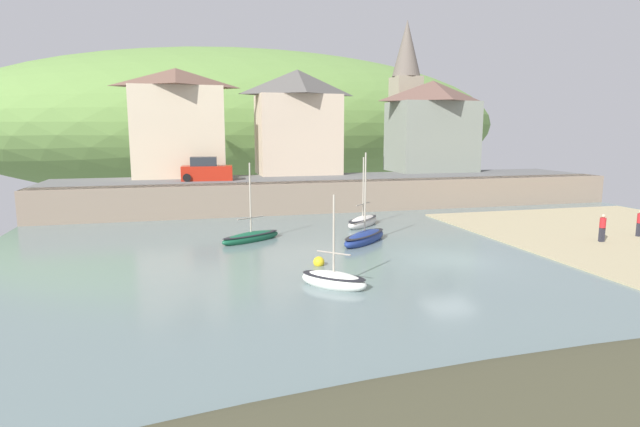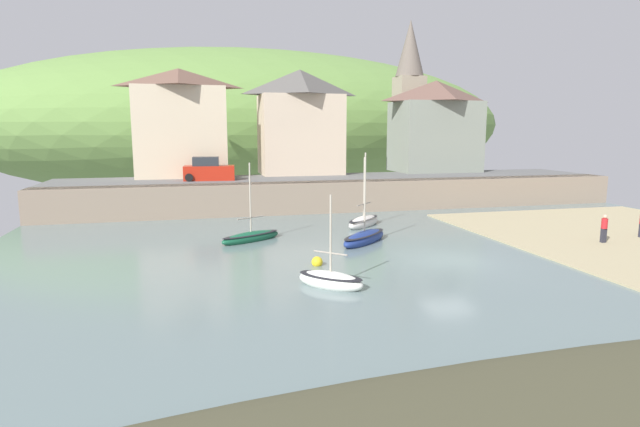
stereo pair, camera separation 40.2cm
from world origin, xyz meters
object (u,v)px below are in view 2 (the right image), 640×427
waterfront_building_right (435,126)px  sailboat_nearest_shore (364,238)px  waterfront_building_centre (300,121)px  sailboat_blue_trim (364,222)px  mooring_buoy (317,262)px  sailboat_tall_mast (251,237)px  church_with_spire (409,93)px  parked_car_near_slipway (209,170)px  fishing_boat_green (330,280)px  waterfront_building_left (181,122)px  person_near_water (604,227)px

waterfront_building_right → sailboat_nearest_shore: size_ratio=1.65×
waterfront_building_centre → sailboat_blue_trim: waterfront_building_centre is taller
mooring_buoy → sailboat_tall_mast: bearing=111.2°
church_with_spire → mooring_buoy: 34.72m
waterfront_building_right → parked_car_near_slipway: bearing=-168.7°
waterfront_building_right → fishing_boat_green: (-18.39, -27.96, -6.69)m
sailboat_nearest_shore → sailboat_tall_mast: (-6.36, 2.09, -0.05)m
church_with_spire → fishing_boat_green: size_ratio=3.82×
sailboat_blue_trim → waterfront_building_left: bearing=83.6°
waterfront_building_right → mooring_buoy: bearing=-126.5°
church_with_spire → fishing_boat_green: bearing=-118.3°
waterfront_building_centre → waterfront_building_right: 13.82m
fishing_boat_green → parked_car_near_slipway: size_ratio=0.96×
sailboat_blue_trim → parked_car_near_slipway: size_ratio=1.16×
waterfront_building_left → fishing_boat_green: waterfront_building_left is taller
sailboat_tall_mast → waterfront_building_right: bearing=10.6°
waterfront_building_right → parked_car_near_slipway: size_ratio=2.13×
sailboat_tall_mast → mooring_buoy: sailboat_tall_mast is taller
waterfront_building_centre → sailboat_nearest_shore: waterfront_building_centre is taller
waterfront_building_left → sailboat_blue_trim: size_ratio=1.93×
church_with_spire → sailboat_blue_trim: 24.48m
church_with_spire → parked_car_near_slipway: size_ratio=3.67×
church_with_spire → sailboat_tall_mast: bearing=-131.3°
waterfront_building_right → sailboat_nearest_shore: waterfront_building_right is taller
parked_car_near_slipway → sailboat_blue_trim: bearing=-42.3°
church_with_spire → sailboat_blue_trim: church_with_spire is taller
person_near_water → sailboat_nearest_shore: bearing=164.5°
sailboat_tall_mast → parked_car_near_slipway: bearing=67.2°
sailboat_nearest_shore → parked_car_near_slipway: 18.00m
waterfront_building_left → parked_car_near_slipway: (2.16, -4.50, -3.98)m
church_with_spire → sailboat_nearest_shore: church_with_spire is taller
church_with_spire → sailboat_nearest_shore: bearing=-118.4°
waterfront_building_right → fishing_boat_green: 34.13m
waterfront_building_centre → person_near_water: 27.81m
waterfront_building_centre → waterfront_building_right: waterfront_building_centre is taller
sailboat_tall_mast → parked_car_near_slipway: (-1.91, 13.63, 2.95)m
fishing_boat_green → person_near_water: fishing_boat_green is taller
sailboat_tall_mast → mooring_buoy: (2.48, -6.38, -0.09)m
waterfront_building_centre → church_with_spire: 13.63m
fishing_boat_green → person_near_water: 17.83m
waterfront_building_right → sailboat_nearest_shore: 25.62m
fishing_boat_green → parked_car_near_slipway: bearing=144.3°
church_with_spire → sailboat_tall_mast: 31.16m
sailboat_blue_trim → sailboat_tall_mast: bearing=155.3°
sailboat_nearest_shore → mooring_buoy: (-3.88, -4.29, -0.13)m
waterfront_building_left → parked_car_near_slipway: bearing=-64.3°
church_with_spire → parked_car_near_slipway: 24.10m
waterfront_building_centre → mooring_buoy: waterfront_building_centre is taller
waterfront_building_right → sailboat_tall_mast: size_ratio=1.88×
parked_car_near_slipway → person_near_water: bearing=-37.4°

